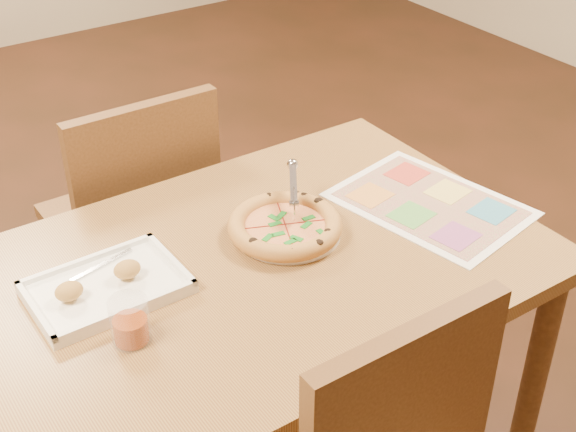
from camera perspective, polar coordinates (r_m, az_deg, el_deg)
dining_table at (r=1.81m, az=-2.69°, el=-5.59°), size 1.30×0.85×0.72m
chair_far at (r=2.29m, az=-10.63°, el=0.98°), size 0.42×0.42×0.47m
plate at (r=1.84m, az=0.00°, el=-1.13°), size 0.29×0.29×0.01m
pizza at (r=1.83m, az=-0.22°, el=-0.70°), size 0.26×0.26×0.04m
pizza_cutter at (r=1.85m, az=0.39°, el=1.86°), size 0.09×0.13×0.09m
appetizer_tray at (r=1.70m, az=-12.82°, el=-5.01°), size 0.32×0.22×0.06m
glass_tumbler at (r=1.56m, az=-11.17°, el=-7.51°), size 0.08×0.08×0.10m
menu at (r=1.98m, az=10.05°, el=0.87°), size 0.40×0.50×0.00m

